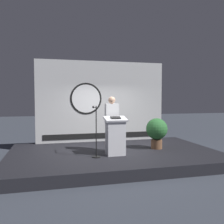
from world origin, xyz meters
The scene contains 7 objects.
ground_plane centered at (0.00, 0.00, 0.00)m, with size 40.00×40.00×0.00m, color #383D47.
stage_platform centered at (0.00, 0.00, 0.15)m, with size 6.40×4.00×0.30m, color black.
banner_display centered at (-0.02, 1.85, 1.81)m, with size 4.91×0.12×3.05m.
podium centered at (-0.09, -0.48, 0.85)m, with size 0.64×0.50×1.13m.
speaker_person centered at (-0.08, 0.00, 1.17)m, with size 0.40×0.26×1.70m.
microphone_stand centered at (-0.68, -0.56, 0.81)m, with size 0.24×0.60×1.44m.
potted_plant centered at (1.45, 0.04, 0.90)m, with size 0.70×0.70×1.00m.
Camera 1 is at (-1.89, -7.21, 1.96)m, focal length 38.73 mm.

